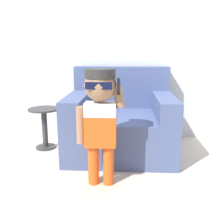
{
  "coord_description": "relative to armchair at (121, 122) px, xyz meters",
  "views": [
    {
      "loc": [
        -0.11,
        -2.6,
        1.1
      ],
      "look_at": [
        -0.25,
        -0.19,
        0.54
      ],
      "focal_mm": 42.0,
      "sensor_mm": 36.0,
      "label": 1
    }
  ],
  "objects": [
    {
      "name": "side_table",
      "position": [
        -0.88,
        0.01,
        -0.04
      ],
      "size": [
        0.35,
        0.35,
        0.47
      ],
      "color": "#333333",
      "rests_on": "ground_plane"
    },
    {
      "name": "armchair",
      "position": [
        0.0,
        0.0,
        0.0
      ],
      "size": [
        1.13,
        1.03,
        0.93
      ],
      "color": "#475684",
      "rests_on": "ground_plane"
    },
    {
      "name": "wall_back",
      "position": [
        0.18,
        0.54,
        0.97
      ],
      "size": [
        10.0,
        0.05,
        2.6
      ],
      "color": "silver",
      "rests_on": "ground_plane"
    },
    {
      "name": "ground_plane",
      "position": [
        0.18,
        -0.24,
        -0.33
      ],
      "size": [
        10.0,
        10.0,
        0.0
      ],
      "primitive_type": "plane",
      "color": "beige"
    },
    {
      "name": "person_child",
      "position": [
        -0.15,
        -0.8,
        0.32
      ],
      "size": [
        0.4,
        0.3,
        0.97
      ],
      "color": "#E05119",
      "rests_on": "ground_plane"
    }
  ]
}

